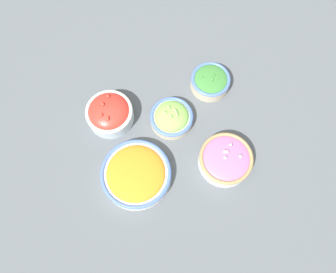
{
  "coord_description": "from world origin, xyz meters",
  "views": [
    {
      "loc": [
        0.1,
        0.34,
        1.02
      ],
      "look_at": [
        0.0,
        0.0,
        0.03
      ],
      "focal_mm": 35.0,
      "sensor_mm": 36.0,
      "label": 1
    }
  ],
  "objects_px": {
    "bowl_lettuce": "(172,117)",
    "bowl_broccoli": "(210,81)",
    "bowl_red_onion": "(226,159)",
    "bowl_cherry_tomatoes": "(110,113)",
    "bowl_carrots": "(136,174)"
  },
  "relations": [
    {
      "from": "bowl_lettuce",
      "to": "bowl_broccoli",
      "type": "xyz_separation_m",
      "value": [
        -0.17,
        -0.09,
        0.01
      ]
    },
    {
      "from": "bowl_red_onion",
      "to": "bowl_broccoli",
      "type": "height_order",
      "value": "bowl_red_onion"
    },
    {
      "from": "bowl_red_onion",
      "to": "bowl_broccoli",
      "type": "bearing_deg",
      "value": -99.42
    },
    {
      "from": "bowl_lettuce",
      "to": "bowl_cherry_tomatoes",
      "type": "xyz_separation_m",
      "value": [
        0.19,
        -0.07,
        0.02
      ]
    },
    {
      "from": "bowl_cherry_tomatoes",
      "to": "bowl_carrots",
      "type": "bearing_deg",
      "value": 98.11
    },
    {
      "from": "bowl_broccoli",
      "to": "bowl_cherry_tomatoes",
      "type": "bearing_deg",
      "value": 3.58
    },
    {
      "from": "bowl_red_onion",
      "to": "bowl_broccoli",
      "type": "relative_size",
      "value": 1.26
    },
    {
      "from": "bowl_carrots",
      "to": "bowl_red_onion",
      "type": "xyz_separation_m",
      "value": [
        -0.28,
        0.04,
        0.0
      ]
    },
    {
      "from": "bowl_lettuce",
      "to": "bowl_red_onion",
      "type": "xyz_separation_m",
      "value": [
        -0.12,
        0.19,
        0.01
      ]
    },
    {
      "from": "bowl_broccoli",
      "to": "bowl_carrots",
      "type": "bearing_deg",
      "value": 36.38
    },
    {
      "from": "bowl_carrots",
      "to": "bowl_cherry_tomatoes",
      "type": "distance_m",
      "value": 0.22
    },
    {
      "from": "bowl_lettuce",
      "to": "bowl_red_onion",
      "type": "relative_size",
      "value": 0.85
    },
    {
      "from": "bowl_carrots",
      "to": "bowl_broccoli",
      "type": "relative_size",
      "value": 1.64
    },
    {
      "from": "bowl_lettuce",
      "to": "bowl_cherry_tomatoes",
      "type": "bearing_deg",
      "value": -19.12
    },
    {
      "from": "bowl_carrots",
      "to": "bowl_cherry_tomatoes",
      "type": "relative_size",
      "value": 1.43
    }
  ]
}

